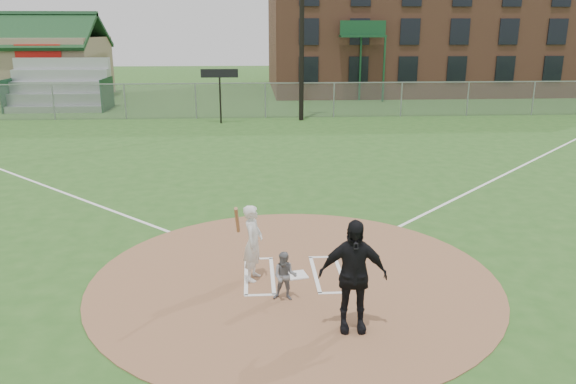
{
  "coord_description": "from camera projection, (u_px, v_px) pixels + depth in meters",
  "views": [
    {
      "loc": [
        -0.83,
        -10.67,
        5.0
      ],
      "look_at": [
        0.0,
        2.0,
        1.3
      ],
      "focal_mm": 35.0,
      "sensor_mm": 36.0,
      "label": 1
    }
  ],
  "objects": [
    {
      "name": "catcher",
      "position": [
        285.0,
        276.0,
        10.61
      ],
      "size": [
        0.53,
        0.45,
        0.96
      ],
      "primitive_type": "imported",
      "rotation": [
        0.0,
        0.0,
        -0.2
      ],
      "color": "slate",
      "rests_on": "dirt_circle"
    },
    {
      "name": "scoreboard_sign",
      "position": [
        220.0,
        79.0,
        30.19
      ],
      "size": [
        2.0,
        0.1,
        2.93
      ],
      "color": "black",
      "rests_on": "ground"
    },
    {
      "name": "home_plate",
      "position": [
        297.0,
        275.0,
        11.76
      ],
      "size": [
        0.49,
        0.49,
        0.03
      ],
      "primitive_type": "cube",
      "rotation": [
        0.0,
        0.0,
        0.21
      ],
      "color": "white",
      "rests_on": "dirt_circle"
    },
    {
      "name": "ground",
      "position": [
        294.0,
        279.0,
        11.67
      ],
      "size": [
        140.0,
        140.0,
        0.0
      ],
      "primitive_type": "plane",
      "color": "#29551D",
      "rests_on": "ground"
    },
    {
      "name": "batter_at_plate",
      "position": [
        253.0,
        243.0,
        11.4
      ],
      "size": [
        0.61,
        1.03,
        1.78
      ],
      "color": "silver",
      "rests_on": "dirt_circle"
    },
    {
      "name": "batters_boxes",
      "position": [
        294.0,
        275.0,
        11.81
      ],
      "size": [
        2.08,
        1.88,
        0.01
      ],
      "color": "white",
      "rests_on": "dirt_circle"
    },
    {
      "name": "bleachers",
      "position": [
        58.0,
        85.0,
        35.5
      ],
      "size": [
        6.08,
        3.2,
        3.2
      ],
      "color": "#B7BABF",
      "rests_on": "ground"
    },
    {
      "name": "dirt_circle",
      "position": [
        294.0,
        278.0,
        11.67
      ],
      "size": [
        8.4,
        8.4,
        0.02
      ],
      "primitive_type": "cylinder",
      "color": "#956646",
      "rests_on": "ground"
    },
    {
      "name": "clubhouse",
      "position": [
        18.0,
        65.0,
        41.47
      ],
      "size": [
        12.2,
        8.71,
        6.23
      ],
      "color": "gray",
      "rests_on": "ground"
    },
    {
      "name": "foul_line_first",
      "position": [
        517.0,
        168.0,
        20.86
      ],
      "size": [
        17.04,
        17.04,
        0.01
      ],
      "primitive_type": "cube",
      "rotation": [
        0.0,
        0.0,
        -0.79
      ],
      "color": "white",
      "rests_on": "ground"
    },
    {
      "name": "umpire",
      "position": [
        353.0,
        276.0,
        9.42
      ],
      "size": [
        1.19,
        0.55,
        1.98
      ],
      "primitive_type": "imported",
      "rotation": [
        0.0,
        0.0,
        -0.06
      ],
      "color": "black",
      "rests_on": "dirt_circle"
    },
    {
      "name": "outfield_fence",
      "position": [
        265.0,
        100.0,
        32.46
      ],
      "size": [
        56.08,
        0.08,
        2.03
      ],
      "color": "slate",
      "rests_on": "ground"
    },
    {
      "name": "foul_line_third",
      "position": [
        20.0,
        176.0,
        19.72
      ],
      "size": [
        17.04,
        17.04,
        0.01
      ],
      "primitive_type": "cube",
      "rotation": [
        0.0,
        0.0,
        0.79
      ],
      "color": "white",
      "rests_on": "ground"
    }
  ]
}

